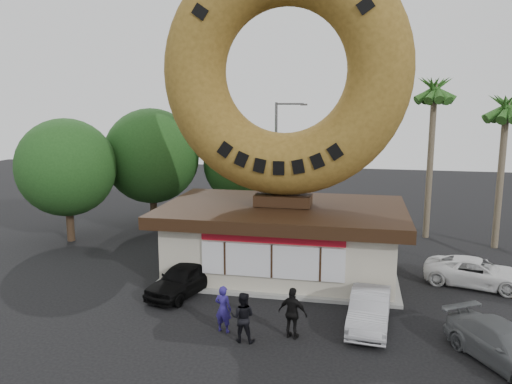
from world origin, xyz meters
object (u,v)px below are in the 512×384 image
object	(u,v)px
street_lamp	(278,156)
donut_shop	(283,237)
car_grey	(506,346)
car_white	(477,272)
person_center	(243,317)
person_left	(223,309)
person_right	(293,313)
car_black	(184,279)
car_silver	(369,309)
giant_donut	(285,71)

from	to	relation	value
street_lamp	donut_shop	bearing A→B (deg)	-79.50
donut_shop	street_lamp	distance (m)	10.54
car_grey	car_white	world-z (taller)	car_grey
street_lamp	car_grey	bearing A→B (deg)	-59.77
person_center	person_left	bearing A→B (deg)	-34.81
person_right	car_black	world-z (taller)	person_right
car_silver	car_white	distance (m)	6.94
person_left	car_silver	xyz separation A→B (m)	(5.08, 1.49, -0.20)
person_center	donut_shop	bearing A→B (deg)	-93.36
street_lamp	car_silver	size ratio (longest dim) A/B	2.04
street_lamp	person_center	world-z (taller)	street_lamp
car_grey	giant_donut	bearing A→B (deg)	108.11
car_silver	donut_shop	bearing A→B (deg)	132.95
giant_donut	person_left	size ratio (longest dim) A/B	6.58
giant_donut	car_silver	xyz separation A→B (m)	(3.94, -5.06, -8.75)
person_center	car_black	size ratio (longest dim) A/B	0.44
donut_shop	car_silver	distance (m)	6.50
giant_donut	person_left	xyz separation A→B (m)	(-1.13, -6.55, -8.54)
giant_donut	car_white	xyz separation A→B (m)	(8.66, 0.03, -8.78)
car_silver	car_grey	xyz separation A→B (m)	(4.10, -1.92, -0.03)
car_grey	person_right	bearing A→B (deg)	145.24
car_black	car_grey	world-z (taller)	car_black
person_left	person_right	distance (m)	2.47
street_lamp	person_center	xyz separation A→B (m)	(1.56, -17.11, -3.61)
street_lamp	person_center	bearing A→B (deg)	-84.79
street_lamp	person_left	size ratio (longest dim) A/B	4.70
person_left	street_lamp	bearing A→B (deg)	-76.75
donut_shop	car_white	bearing A→B (deg)	0.32
donut_shop	car_silver	bearing A→B (deg)	-52.00
person_center	car_black	world-z (taller)	person_center
person_left	person_right	xyz separation A→B (m)	(2.47, 0.02, 0.05)
car_silver	car_grey	distance (m)	4.52
person_left	car_silver	bearing A→B (deg)	-152.94
giant_donut	car_grey	size ratio (longest dim) A/B	2.62
person_left	car_grey	bearing A→B (deg)	-171.95
car_silver	car_black	bearing A→B (deg)	173.03
giant_donut	car_grey	world-z (taller)	giant_donut
donut_shop	car_black	xyz separation A→B (m)	(-3.73, -3.43, -1.10)
giant_donut	person_right	world-z (taller)	giant_donut
person_center	car_silver	distance (m)	4.71
person_right	car_grey	world-z (taller)	person_right
person_center	car_silver	xyz separation A→B (m)	(4.24, 2.05, -0.22)
donut_shop	giant_donut	distance (m)	7.62
car_grey	car_black	bearing A→B (deg)	132.35
giant_donut	person_right	distance (m)	10.79
donut_shop	person_center	xyz separation A→B (m)	(-0.29, -7.09, -0.90)
giant_donut	person_center	bearing A→B (deg)	-92.38
person_left	car_silver	world-z (taller)	person_left
car_black	car_silver	size ratio (longest dim) A/B	1.00
car_silver	person_left	bearing A→B (deg)	-158.74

